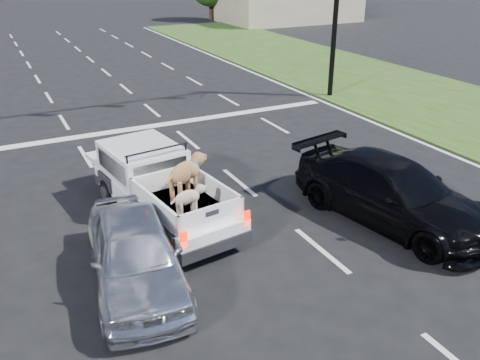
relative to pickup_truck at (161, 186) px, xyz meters
name	(u,v)px	position (x,y,z in m)	size (l,w,h in m)	color
ground	(251,271)	(0.86, -3.05, -0.84)	(160.00, 160.00, 0.00)	black
road_markings	(152,162)	(0.86, 3.51, -0.84)	(17.75, 60.00, 0.01)	silver
grass_shoulder_right	(464,111)	(13.86, 2.95, -0.81)	(8.00, 60.00, 0.06)	#234515
building_right	(289,1)	(22.86, 30.95, 0.96)	(12.00, 7.00, 3.60)	#B8AB8C
pickup_truck	(161,186)	(0.00, 0.00, 0.00)	(2.34, 4.96, 1.79)	black
silver_sedan	(135,253)	(-1.34, -2.41, -0.14)	(1.66, 4.13, 1.41)	silver
black_coupe	(392,192)	(4.88, -2.65, -0.09)	(2.11, 5.20, 1.51)	black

